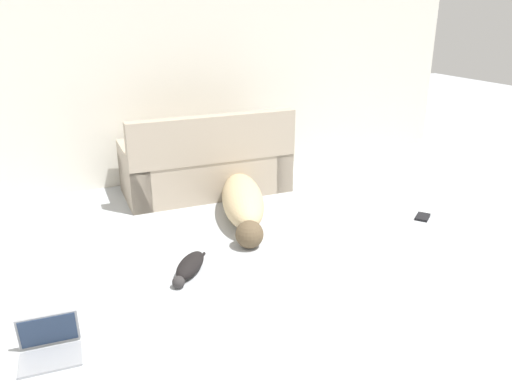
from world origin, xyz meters
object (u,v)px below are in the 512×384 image
(dog, at_px, (243,202))
(book_black, at_px, (423,217))
(cat, at_px, (189,267))
(laptop_open, at_px, (49,342))
(couch, at_px, (207,167))

(dog, distance_m, book_black, 1.76)
(cat, height_order, laptop_open, laptop_open)
(cat, height_order, book_black, cat)
(laptop_open, xyz_separation_m, book_black, (3.44, 0.63, -0.07))
(cat, relative_size, book_black, 2.22)
(couch, xyz_separation_m, dog, (0.07, -0.85, -0.12))
(cat, distance_m, book_black, 2.40)
(book_black, bearing_deg, dog, 155.39)
(couch, bearing_deg, cat, 68.08)
(dog, height_order, book_black, dog)
(dog, distance_m, laptop_open, 2.29)
(couch, relative_size, book_black, 8.09)
(laptop_open, relative_size, book_black, 1.66)
(cat, relative_size, laptop_open, 1.34)
(dog, bearing_deg, couch, -157.11)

